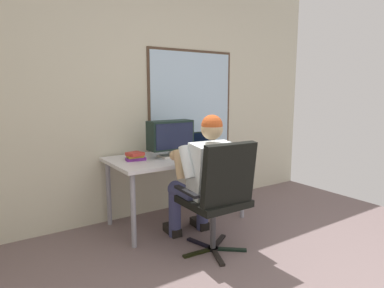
# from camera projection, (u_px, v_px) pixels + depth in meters

# --- Properties ---
(wall_rear) EXTENTS (4.80, 0.08, 2.82)m
(wall_rear) POSITION_uv_depth(u_px,v_px,m) (155.00, 92.00, 3.81)
(wall_rear) COLOR beige
(wall_rear) RESTS_ON ground
(desk) EXTENTS (1.45, 0.76, 0.73)m
(desk) POSITION_uv_depth(u_px,v_px,m) (177.00, 162.00, 3.59)
(desk) COLOR #8F8F9C
(desk) RESTS_ON ground
(office_chair) EXTENTS (0.62, 0.60, 1.01)m
(office_chair) POSITION_uv_depth(u_px,v_px,m) (220.00, 191.00, 2.83)
(office_chair) COLOR black
(office_chair) RESTS_ON ground
(person_seated) EXTENTS (0.54, 0.74, 1.22)m
(person_seated) POSITION_uv_depth(u_px,v_px,m) (204.00, 177.00, 3.05)
(person_seated) COLOR #3D416E
(person_seated) RESTS_ON ground
(crt_monitor) EXTENTS (0.48, 0.19, 0.38)m
(crt_monitor) POSITION_uv_depth(u_px,v_px,m) (170.00, 136.00, 3.49)
(crt_monitor) COLOR beige
(crt_monitor) RESTS_ON desk
(laptop) EXTENTS (0.41, 0.37, 0.22)m
(laptop) POSITION_uv_depth(u_px,v_px,m) (204.00, 146.00, 3.85)
(laptop) COLOR black
(laptop) RESTS_ON desk
(wine_glass) EXTENTS (0.08, 0.08, 0.15)m
(wine_glass) POSITION_uv_depth(u_px,v_px,m) (202.00, 148.00, 3.49)
(wine_glass) COLOR silver
(wine_glass) RESTS_ON desk
(book_stack) EXTENTS (0.20, 0.16, 0.08)m
(book_stack) POSITION_uv_depth(u_px,v_px,m) (135.00, 156.00, 3.33)
(book_stack) COLOR #6B278A
(book_stack) RESTS_ON desk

